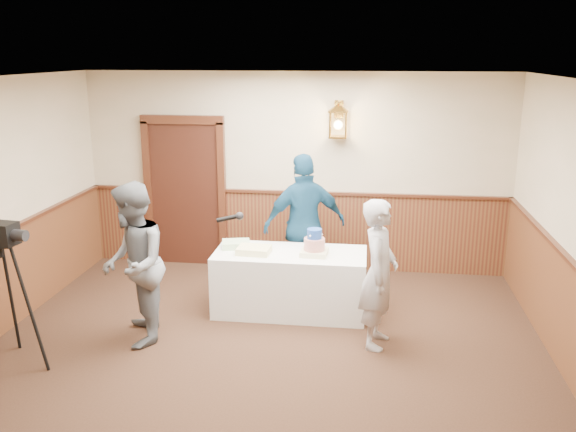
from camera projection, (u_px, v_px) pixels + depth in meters
name	position (u px, v px, depth m)	size (l,w,h in m)	color
ground	(250.00, 394.00, 5.62)	(7.00, 7.00, 0.00)	#321E13
room_shell	(251.00, 222.00, 5.67)	(6.02, 7.02, 2.81)	#B9AD8B
display_table	(290.00, 282.00, 7.33)	(1.80, 0.80, 0.75)	white
tiered_cake	(314.00, 245.00, 7.11)	(0.32, 0.32, 0.31)	beige
sheet_cake_yellow	(254.00, 250.00, 7.18)	(0.38, 0.29, 0.08)	#EDE18E
sheet_cake_green	(236.00, 244.00, 7.40)	(0.33, 0.26, 0.08)	#A6C98E
interviewer	(133.00, 265.00, 6.43)	(1.60, 1.02, 1.76)	slate
baker	(379.00, 274.00, 6.38)	(0.59, 0.38, 1.61)	#A6A6AC
assistant_p	(305.00, 225.00, 7.76)	(1.07, 0.45, 1.83)	navy
tv_camera_rig	(7.00, 303.00, 5.95)	(0.59, 0.55, 1.50)	black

